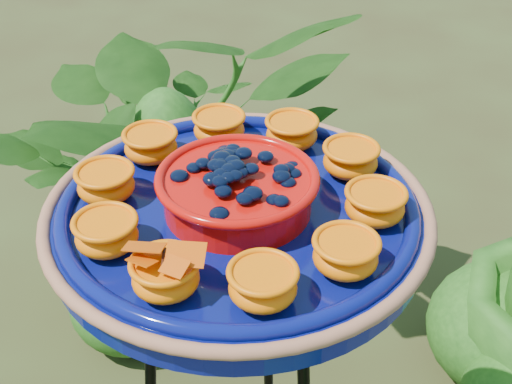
% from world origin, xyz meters
% --- Properties ---
extents(feeder_dish, '(0.50, 0.50, 0.11)m').
position_xyz_m(feeder_dish, '(-0.06, -0.03, 0.98)').
color(feeder_dish, '#070E5B').
rests_on(feeder_dish, tripod_stand).
extents(shrub_back_left, '(1.17, 1.15, 0.99)m').
position_xyz_m(shrub_back_left, '(-0.48, 0.74, 0.49)').
color(shrub_back_left, '#1C4813').
rests_on(shrub_back_left, ground).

